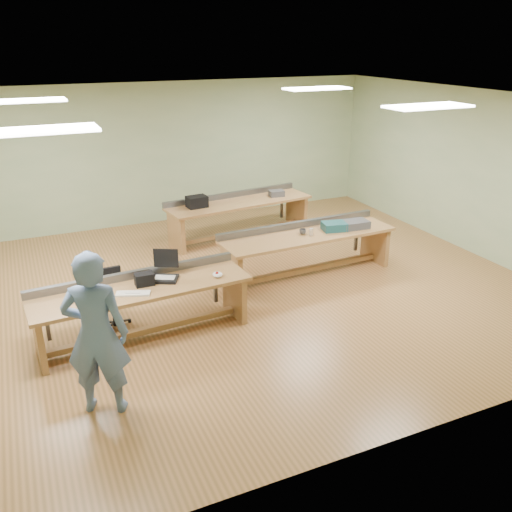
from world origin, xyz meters
name	(u,v)px	position (x,y,z in m)	size (l,w,h in m)	color
floor	(222,292)	(0.00, 0.00, 0.00)	(10.00, 10.00, 0.00)	#A06B3D
ceiling	(217,101)	(0.00, 0.00, 3.00)	(10.00, 10.00, 0.00)	silver
wall_back	(154,155)	(0.00, 4.00, 1.50)	(10.00, 0.04, 3.00)	#A6B78B
wall_front	(377,319)	(0.00, -4.00, 1.50)	(10.00, 0.04, 3.00)	#A6B78B
wall_right	(470,172)	(5.00, 0.00, 1.50)	(0.04, 8.00, 3.00)	#A6B78B
fluor_panels	(217,103)	(0.00, 0.00, 2.97)	(6.20, 3.50, 0.03)	white
workbench_front	(142,299)	(-1.47, -0.86, 0.56)	(2.96, 0.96, 0.86)	#A27344
workbench_mid	(307,244)	(1.60, 0.09, 0.56)	(3.10, 0.93, 0.86)	#A27344
workbench_back	(239,210)	(1.28, 2.36, 0.56)	(3.10, 1.15, 0.86)	#A27344
person	(96,334)	(-2.25, -2.24, 0.94)	(0.69, 0.45, 1.89)	slate
laptop_base	(165,279)	(-1.12, -0.79, 0.77)	(0.34, 0.28, 0.04)	black
laptop_screen	(166,258)	(-1.06, -0.67, 1.02)	(0.34, 0.02, 0.27)	black
keyboard	(133,294)	(-1.62, -1.05, 0.76)	(0.44, 0.15, 0.03)	beige
trackball_mouse	(218,274)	(-0.42, -0.98, 0.78)	(0.13, 0.16, 0.07)	white
camera_bag	(144,279)	(-1.41, -0.84, 0.83)	(0.25, 0.16, 0.17)	black
task_chair	(113,305)	(-1.80, -0.36, 0.30)	(0.47, 0.47, 0.83)	black
parts_bin_teal	(334,226)	(2.09, 0.03, 0.82)	(0.40, 0.30, 0.14)	#16444A
parts_bin_grey	(354,224)	(2.48, -0.01, 0.82)	(0.49, 0.31, 0.13)	#39393C
mug	(303,232)	(1.50, 0.08, 0.79)	(0.11, 0.11, 0.09)	#39393C
drinks_can	(311,232)	(1.60, -0.04, 0.81)	(0.07, 0.07, 0.12)	silver
storage_box_back	(197,202)	(0.37, 2.30, 0.86)	(0.39, 0.28, 0.22)	black
tray_back	(276,193)	(2.14, 2.38, 0.81)	(0.30, 0.22, 0.12)	#39393C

